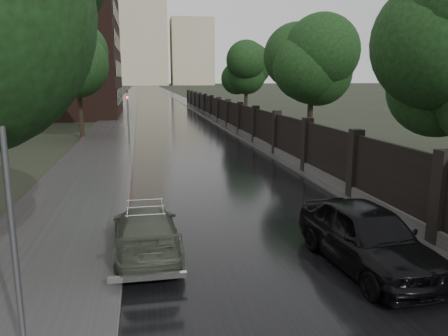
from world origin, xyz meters
TOP-DOWN VIEW (x-y plane):
  - road at (0.00, 190.00)m, footprint 8.00×420.00m
  - sidewalk_left at (-6.00, 190.00)m, footprint 4.00×420.00m
  - verge_right at (5.50, 190.00)m, footprint 3.00×420.00m
  - fence_right at (4.60, 32.01)m, footprint 0.45×75.72m
  - tree_left_far at (-8.00, 30.00)m, footprint 4.25×4.25m
  - tree_right_b at (7.50, 22.00)m, footprint 4.08×4.08m
  - tree_right_c at (7.50, 40.00)m, footprint 4.08×4.08m
  - lamp_post at (-5.40, 1.50)m, footprint 0.25×0.12m
  - traffic_light at (-4.30, 24.99)m, footprint 0.16×0.32m
  - brick_building at (-18.00, 52.00)m, footprint 24.00×18.00m
  - stalinist_tower at (0.00, 300.00)m, footprint 92.00×30.00m
  - volga_sedan at (-3.41, 6.00)m, footprint 1.85×4.25m
  - car_right_near at (1.91, 4.02)m, footprint 2.22×4.84m

SIDE VIEW (x-z plane):
  - road at x=0.00m, z-range 0.00..0.02m
  - verge_right at x=5.50m, z-range 0.00..0.08m
  - sidewalk_left at x=-6.00m, z-range 0.00..0.16m
  - volga_sedan at x=-3.41m, z-range 0.00..1.22m
  - car_right_near at x=1.91m, z-range 0.00..1.61m
  - fence_right at x=4.60m, z-range -0.34..2.36m
  - traffic_light at x=-4.30m, z-range 0.40..4.40m
  - lamp_post at x=-5.40m, z-range 0.12..5.23m
  - tree_right_b at x=7.50m, z-range 1.44..8.46m
  - tree_right_c at x=7.50m, z-range 1.44..8.46m
  - tree_left_far at x=-8.00m, z-range 1.55..8.94m
  - brick_building at x=-18.00m, z-range 0.00..20.00m
  - stalinist_tower at x=0.00m, z-range -41.12..117.88m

